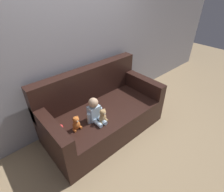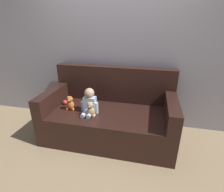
{
  "view_description": "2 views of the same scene",
  "coord_description": "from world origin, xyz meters",
  "px_view_note": "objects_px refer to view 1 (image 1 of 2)",
  "views": [
    {
      "loc": [
        -1.39,
        -1.75,
        2.22
      ],
      "look_at": [
        0.08,
        -0.11,
        0.73
      ],
      "focal_mm": 28.0,
      "sensor_mm": 36.0,
      "label": 1
    },
    {
      "loc": [
        0.57,
        -2.28,
        1.71
      ],
      "look_at": [
        0.06,
        -0.05,
        0.73
      ],
      "focal_mm": 28.0,
      "sensor_mm": 36.0,
      "label": 2
    }
  ],
  "objects_px": {
    "person_baby": "(95,111)",
    "toy_ball": "(60,127)",
    "teddy_bear_brown": "(103,116)",
    "plush_toy_side": "(76,123)",
    "couch": "(101,112)"
  },
  "relations": [
    {
      "from": "teddy_bear_brown",
      "to": "plush_toy_side",
      "type": "bearing_deg",
      "value": 161.06
    },
    {
      "from": "plush_toy_side",
      "to": "toy_ball",
      "type": "xyz_separation_m",
      "value": [
        -0.17,
        0.15,
        -0.07
      ]
    },
    {
      "from": "person_baby",
      "to": "teddy_bear_brown",
      "type": "bearing_deg",
      "value": -63.44
    },
    {
      "from": "couch",
      "to": "toy_ball",
      "type": "xyz_separation_m",
      "value": [
        -0.74,
        -0.02,
        0.15
      ]
    },
    {
      "from": "teddy_bear_brown",
      "to": "toy_ball",
      "type": "relative_size",
      "value": 3.03
    },
    {
      "from": "teddy_bear_brown",
      "to": "toy_ball",
      "type": "height_order",
      "value": "teddy_bear_brown"
    },
    {
      "from": "person_baby",
      "to": "plush_toy_side",
      "type": "relative_size",
      "value": 1.67
    },
    {
      "from": "toy_ball",
      "to": "person_baby",
      "type": "bearing_deg",
      "value": -18.46
    },
    {
      "from": "couch",
      "to": "person_baby",
      "type": "height_order",
      "value": "couch"
    },
    {
      "from": "couch",
      "to": "teddy_bear_brown",
      "type": "relative_size",
      "value": 8.6
    },
    {
      "from": "couch",
      "to": "teddy_bear_brown",
      "type": "bearing_deg",
      "value": -124.57
    },
    {
      "from": "couch",
      "to": "plush_toy_side",
      "type": "relative_size",
      "value": 8.73
    },
    {
      "from": "couch",
      "to": "person_baby",
      "type": "distance_m",
      "value": 0.42
    },
    {
      "from": "couch",
      "to": "toy_ball",
      "type": "bearing_deg",
      "value": -178.35
    },
    {
      "from": "person_baby",
      "to": "toy_ball",
      "type": "distance_m",
      "value": 0.52
    }
  ]
}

